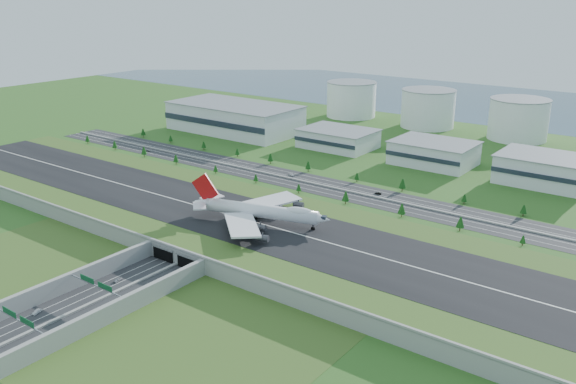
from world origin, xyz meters
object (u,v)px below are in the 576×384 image
Objects in this scene: fuel_tank_a at (351,99)px; car_2 at (143,290)px; car_1 at (37,312)px; car_7 at (291,175)px; car_5 at (378,193)px; boeing_747 at (260,211)px; car_4 at (148,151)px; car_0 at (118,280)px.

fuel_tank_a is 9.10× the size of car_2.
car_1 is 0.78× the size of car_7.
car_5 is at bearing -120.60° from car_2.
boeing_747 is 17.20× the size of car_5.
car_1 is (108.83, -426.49, -16.66)m from fuel_tank_a.
car_4 is at bearing -104.11° from fuel_tank_a.
fuel_tank_a is 231.85m from car_4.
car_7 reaches higher than car_0.
fuel_tank_a is at bearing 92.57° from car_0.
car_5 is at bearing 65.50° from car_0.
car_7 is at bearing 79.63° from car_1.
car_5 is (34.80, 179.35, -0.04)m from car_0.
fuel_tank_a is at bearing 96.72° from boeing_747.
car_7 is (-51.59, 178.94, 0.05)m from car_2.
car_5 is (37.88, 217.65, 0.02)m from car_1.
car_0 is at bearing -140.74° from car_4.
boeing_747 is 82.57m from car_0.
car_1 is 219.58m from car_7.
car_4 is 134.58m from car_7.
car_2 is (128.96, -388.12, -16.62)m from fuel_tank_a.
car_2 is (17.06, 0.06, -0.01)m from car_0.
car_7 is (-34.53, 179.01, 0.04)m from car_0.
boeing_747 is 120.33m from car_1.
car_2 is at bearing -107.29° from boeing_747.
car_7 is (-53.11, 99.78, -13.92)m from boeing_747.
car_0 is 0.81× the size of car_7.
fuel_tank_a is at bearing -20.60° from car_4.
car_5 is (17.75, 179.28, -0.03)m from car_2.
car_4 is 203.65m from car_5.
car_1 is (-3.07, -38.30, -0.05)m from car_0.
boeing_747 is at bearing 51.83° from car_7.
car_7 is at bearing 101.85° from boeing_747.
car_7 is (133.73, 15.10, 0.10)m from car_4.
car_0 is 234.90m from car_4.
fuel_tank_a is 0.65× the size of boeing_747.
boeing_747 reaches higher than car_1.
car_2 is 1.31× the size of car_4.
car_1 is at bearing -147.24° from car_4.
car_2 is 186.23m from car_7.
car_2 is at bearing 39.88° from car_7.
car_5 reaches higher than car_4.
car_1 is at bearing -24.35° from car_5.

